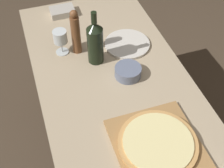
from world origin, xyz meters
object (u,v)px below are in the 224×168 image
object	(u,v)px
pizza	(158,143)
wine_bottle	(95,42)
pepper_mill	(76,33)
wine_glass	(60,38)
small_bowl	(128,72)

from	to	relation	value
pizza	wine_bottle	world-z (taller)	wine_bottle
pizza	pepper_mill	world-z (taller)	pepper_mill
pepper_mill	wine_glass	distance (m)	0.09
wine_bottle	small_bowl	distance (m)	0.22
wine_glass	small_bowl	distance (m)	0.40
wine_bottle	pepper_mill	xyz separation A→B (m)	(-0.08, 0.10, 0.00)
pizza	small_bowl	world-z (taller)	small_bowl
wine_bottle	small_bowl	bearing A→B (deg)	-53.00
pizza	small_bowl	distance (m)	0.43
pepper_mill	small_bowl	bearing A→B (deg)	-53.19
wine_glass	small_bowl	xyz separation A→B (m)	(0.28, -0.28, -0.07)
pizza	wine_glass	xyz separation A→B (m)	(-0.25, 0.70, 0.07)
wine_glass	small_bowl	bearing A→B (deg)	-45.17
pizza	wine_glass	bearing A→B (deg)	109.37
pizza	wine_glass	size ratio (longest dim) A/B	2.34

